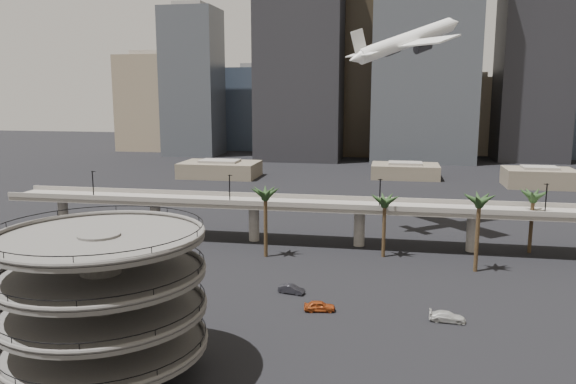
% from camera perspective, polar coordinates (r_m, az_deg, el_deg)
% --- Properties ---
extents(ground, '(700.00, 700.00, 0.00)m').
position_cam_1_polar(ground, '(66.64, -5.75, -17.58)').
color(ground, black).
rests_on(ground, ground).
extents(parking_ramp, '(22.20, 22.20, 17.35)m').
position_cam_1_polar(parking_ramp, '(64.05, -18.35, -9.64)').
color(parking_ramp, '#53504E').
rests_on(parking_ramp, ground).
extents(overpass, '(130.00, 9.30, 14.70)m').
position_cam_1_polar(overpass, '(115.24, 1.83, -1.67)').
color(overpass, slate).
rests_on(overpass, ground).
extents(palm_trees, '(54.40, 18.40, 14.00)m').
position_cam_1_polar(palm_trees, '(105.93, 12.77, -0.79)').
color(palm_trees, '#4C3920').
rests_on(palm_trees, ground).
extents(low_buildings, '(135.00, 27.50, 6.80)m').
position_cam_1_polar(low_buildings, '(201.04, 7.54, 2.04)').
color(low_buildings, brown).
rests_on(low_buildings, ground).
extents(skyline, '(269.00, 86.00, 110.91)m').
position_cam_1_polar(skyline, '(273.78, 10.35, 12.00)').
color(skyline, '#84715B').
rests_on(skyline, ground).
extents(airborne_jet, '(25.67, 24.58, 12.31)m').
position_cam_1_polar(airborne_jet, '(126.78, 11.93, 14.77)').
color(airborne_jet, white).
rests_on(airborne_jet, ground).
extents(car_a, '(4.69, 2.50, 1.52)m').
position_cam_1_polar(car_a, '(81.91, 3.22, -11.49)').
color(car_a, '#9E3F16').
rests_on(car_a, ground).
extents(car_b, '(4.35, 2.30, 1.36)m').
position_cam_1_polar(car_b, '(88.48, 0.36, -9.85)').
color(car_b, '#222227').
rests_on(car_b, ground).
extents(car_c, '(4.95, 2.27, 1.40)m').
position_cam_1_polar(car_c, '(81.34, 15.88, -12.09)').
color(car_c, beige).
rests_on(car_c, ground).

